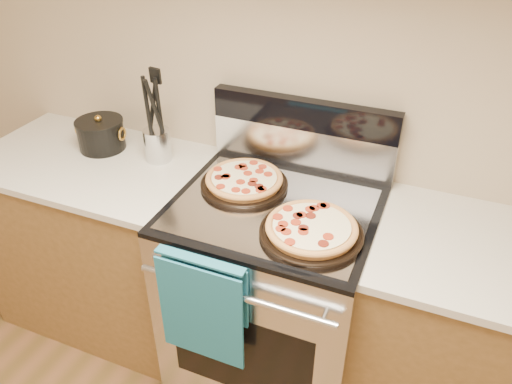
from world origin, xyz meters
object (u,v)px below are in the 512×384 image
at_px(utensil_crock, 158,145).
at_px(saucepan, 101,136).
at_px(pepperoni_pizza_back, 244,181).
at_px(pepperoni_pizza_front, 311,230).
at_px(range_body, 273,296).

relative_size(utensil_crock, saucepan, 0.69).
distance_m(pepperoni_pizza_back, pepperoni_pizza_front, 0.39).
distance_m(pepperoni_pizza_front, utensil_crock, 0.82).
height_order(range_body, saucepan, saucepan).
bearing_deg(range_body, utensil_crock, 165.98).
bearing_deg(utensil_crock, pepperoni_pizza_back, -10.15).
bearing_deg(saucepan, pepperoni_pizza_back, -5.59).
xyz_separation_m(pepperoni_pizza_back, saucepan, (-0.73, 0.07, 0.02)).
distance_m(range_body, saucepan, 1.04).
bearing_deg(utensil_crock, saucepan, -178.54).
xyz_separation_m(range_body, utensil_crock, (-0.60, 0.15, 0.53)).
relative_size(range_body, saucepan, 4.42).
bearing_deg(pepperoni_pizza_front, pepperoni_pizza_back, 149.24).
bearing_deg(range_body, pepperoni_pizza_front, -35.84).
bearing_deg(pepperoni_pizza_front, saucepan, 165.70).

